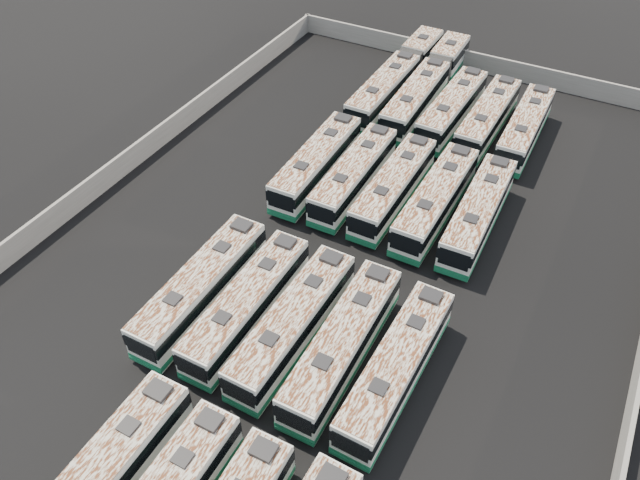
{
  "coord_description": "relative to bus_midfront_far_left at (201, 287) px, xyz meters",
  "views": [
    {
      "loc": [
        15.44,
        -30.38,
        34.56
      ],
      "look_at": [
        -1.45,
        0.94,
        1.6
      ],
      "focal_mm": 35.0,
      "sensor_mm": 36.0,
      "label": 1
    }
  ],
  "objects": [
    {
      "name": "bus_back_left",
      "position": [
        3.59,
        35.07,
        0.01
      ],
      "size": [
        3.28,
        20.52,
        3.71
      ],
      "rotation": [
        0.0,
        0.0,
        0.02
      ],
      "color": "silver",
      "rests_on": "ground"
    },
    {
      "name": "bus_midfront_far_right",
      "position": [
        14.99,
        0.21,
        -0.03
      ],
      "size": [
        2.93,
        12.91,
        3.63
      ],
      "rotation": [
        0.0,
        0.0,
        -0.02
      ],
      "color": "silver",
      "rests_on": "ground"
    },
    {
      "name": "perimeter_wall",
      "position": [
        6.4,
        7.72,
        -0.78
      ],
      "size": [
        45.2,
        73.2,
        2.2
      ],
      "color": "slate",
      "rests_on": "ground"
    },
    {
      "name": "bus_midback_far_right",
      "position": [
        14.85,
        17.35,
        -0.02
      ],
      "size": [
        3.01,
        12.97,
        3.64
      ],
      "rotation": [
        0.0,
        0.0,
        0.02
      ],
      "color": "silver",
      "rests_on": "ground"
    },
    {
      "name": "bus_back_far_left",
      "position": [
        0.12,
        35.03,
        0.01
      ],
      "size": [
        2.8,
        20.4,
        3.7
      ],
      "rotation": [
        0.0,
        0.0,
        -0.0
      ],
      "color": "silver",
      "rests_on": "ground"
    },
    {
      "name": "bus_midback_right",
      "position": [
        11.24,
        17.22,
        0.01
      ],
      "size": [
        2.88,
        13.15,
        3.7
      ],
      "rotation": [
        0.0,
        0.0,
        -0.01
      ],
      "color": "silver",
      "rests_on": "ground"
    },
    {
      "name": "ground",
      "position": [
        6.4,
        7.72,
        -1.88
      ],
      "size": [
        140.0,
        140.0,
        0.0
      ],
      "primitive_type": "plane",
      "color": "black",
      "rests_on": "ground"
    },
    {
      "name": "bus_midback_far_left",
      "position": [
        0.06,
        17.11,
        -0.01
      ],
      "size": [
        3.08,
        13.1,
        3.68
      ],
      "rotation": [
        0.0,
        0.0,
        0.03
      ],
      "color": "silver",
      "rests_on": "ground"
    },
    {
      "name": "bus_back_right",
      "position": [
        11.18,
        31.69,
        -0.04
      ],
      "size": [
        2.87,
        12.83,
        3.61
      ],
      "rotation": [
        0.0,
        0.0,
        -0.01
      ],
      "color": "silver",
      "rests_on": "ground"
    },
    {
      "name": "bus_midback_center",
      "position": [
        7.44,
        17.24,
        -0.05
      ],
      "size": [
        2.72,
        12.76,
        3.59
      ],
      "rotation": [
        0.0,
        0.0,
        -0.0
      ],
      "color": "silver",
      "rests_on": "ground"
    },
    {
      "name": "bus_back_far_right",
      "position": [
        14.88,
        31.69,
        -0.07
      ],
      "size": [
        2.87,
        12.65,
        3.56
      ],
      "rotation": [
        0.0,
        0.0,
        0.02
      ],
      "color": "silver",
      "rests_on": "ground"
    },
    {
      "name": "bus_midfront_right",
      "position": [
        11.17,
        0.23,
        0.01
      ],
      "size": [
        2.97,
        13.19,
        3.71
      ],
      "rotation": [
        0.0,
        0.0,
        0.01
      ],
      "color": "silver",
      "rests_on": "ground"
    },
    {
      "name": "bus_midfront_left",
      "position": [
        3.78,
        0.19,
        -0.04
      ],
      "size": [
        2.73,
        12.8,
        3.61
      ],
      "rotation": [
        0.0,
        0.0,
        0.0
      ],
      "color": "silver",
      "rests_on": "ground"
    },
    {
      "name": "bus_back_center",
      "position": [
        7.53,
        31.61,
        -0.01
      ],
      "size": [
        3.06,
        13.08,
        3.67
      ],
      "rotation": [
        0.0,
        0.0,
        -0.02
      ],
      "color": "silver",
      "rests_on": "ground"
    },
    {
      "name": "bus_midfront_far_left",
      "position": [
        0.0,
        0.0,
        0.0
      ],
      "size": [
        2.79,
        13.08,
        3.69
      ],
      "rotation": [
        0.0,
        0.0,
        0.0
      ],
      "color": "silver",
      "rests_on": "ground"
    },
    {
      "name": "bus_midfront_center",
      "position": [
        7.45,
        0.19,
        -0.01
      ],
      "size": [
        2.93,
        13.01,
        3.66
      ],
      "rotation": [
        0.0,
        0.0,
        -0.01
      ],
      "color": "silver",
      "rests_on": "ground"
    },
    {
      "name": "bus_midback_left",
      "position": [
        3.73,
        17.17,
        -0.05
      ],
      "size": [
        2.84,
        12.74,
        3.58
      ],
      "rotation": [
        0.0,
        0.0,
        0.01
      ],
      "color": "silver",
      "rests_on": "ground"
    }
  ]
}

